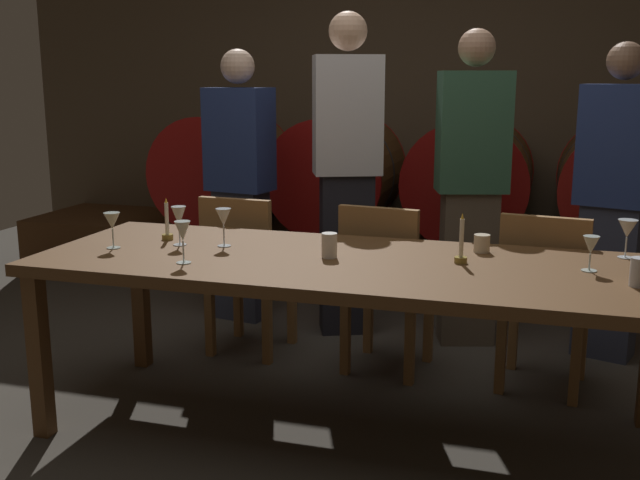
{
  "coord_description": "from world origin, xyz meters",
  "views": [
    {
      "loc": [
        0.93,
        -3.05,
        1.5
      ],
      "look_at": [
        0.04,
        -0.1,
        0.82
      ],
      "focal_mm": 42.33,
      "sensor_mm": 36.0,
      "label": 1
    }
  ],
  "objects_px": {
    "wine_barrel_far_left": "(225,169)",
    "cup_right": "(639,272)",
    "guest_center_right": "(471,187)",
    "candle_left": "(168,228)",
    "chair_right": "(544,294)",
    "guest_far_left": "(240,185)",
    "wine_glass_left": "(179,218)",
    "wine_glass_center_left": "(183,233)",
    "dining_table": "(350,275)",
    "candle_right": "(461,249)",
    "cup_left": "(329,245)",
    "wine_barrel_center_right": "(470,178)",
    "wine_barrel_center_left": "(339,173)",
    "chair_left": "(245,267)",
    "wine_glass_far_left": "(112,222)",
    "wine_barrel_far_right": "(622,184)",
    "wine_glass_far_right": "(627,230)",
    "guest_center_left": "(347,172)",
    "guest_far_right": "(614,201)",
    "wine_glass_right": "(591,246)",
    "wine_glass_center_right": "(223,219)",
    "chair_center": "(384,281)",
    "cup_center": "(482,243)"
  },
  "relations": [
    {
      "from": "wine_glass_left",
      "to": "wine_barrel_far_right",
      "type": "bearing_deg",
      "value": 47.6
    },
    {
      "from": "guest_far_left",
      "to": "cup_right",
      "type": "height_order",
      "value": "guest_far_left"
    },
    {
      "from": "wine_glass_left",
      "to": "wine_glass_center_left",
      "type": "xyz_separation_m",
      "value": [
        0.17,
        -0.3,
        0.0
      ]
    },
    {
      "from": "chair_center",
      "to": "wine_glass_far_right",
      "type": "xyz_separation_m",
      "value": [
        1.08,
        -0.32,
        0.39
      ]
    },
    {
      "from": "guest_center_left",
      "to": "guest_far_left",
      "type": "bearing_deg",
      "value": -27.29
    },
    {
      "from": "wine_barrel_far_right",
      "to": "dining_table",
      "type": "bearing_deg",
      "value": -118.48
    },
    {
      "from": "chair_right",
      "to": "wine_glass_center_right",
      "type": "bearing_deg",
      "value": 29.98
    },
    {
      "from": "wine_barrel_far_left",
      "to": "guest_far_right",
      "type": "distance_m",
      "value": 2.84
    },
    {
      "from": "guest_center_right",
      "to": "candle_left",
      "type": "distance_m",
      "value": 1.7
    },
    {
      "from": "wine_glass_center_left",
      "to": "wine_glass_far_right",
      "type": "distance_m",
      "value": 1.82
    },
    {
      "from": "wine_barrel_center_right",
      "to": "wine_glass_far_left",
      "type": "relative_size",
      "value": 5.78
    },
    {
      "from": "wine_glass_center_right",
      "to": "wine_glass_center_left",
      "type": "bearing_deg",
      "value": -95.35
    },
    {
      "from": "guest_center_right",
      "to": "wine_glass_center_left",
      "type": "relative_size",
      "value": 10.1
    },
    {
      "from": "wine_barrel_center_left",
      "to": "wine_glass_center_right",
      "type": "distance_m",
      "value": 2.18
    },
    {
      "from": "wine_barrel_far_left",
      "to": "cup_center",
      "type": "distance_m",
      "value": 2.85
    },
    {
      "from": "wine_glass_center_left",
      "to": "wine_glass_far_right",
      "type": "relative_size",
      "value": 1.07
    },
    {
      "from": "wine_glass_far_left",
      "to": "wine_glass_center_left",
      "type": "distance_m",
      "value": 0.45
    },
    {
      "from": "wine_barrel_far_left",
      "to": "wine_barrel_center_right",
      "type": "distance_m",
      "value": 1.81
    },
    {
      "from": "dining_table",
      "to": "candle_right",
      "type": "bearing_deg",
      "value": 9.9
    },
    {
      "from": "wine_barrel_center_right",
      "to": "chair_center",
      "type": "xyz_separation_m",
      "value": [
        -0.25,
        -1.59,
        -0.33
      ]
    },
    {
      "from": "candle_right",
      "to": "wine_glass_far_left",
      "type": "relative_size",
      "value": 1.29
    },
    {
      "from": "wine_glass_center_right",
      "to": "cup_center",
      "type": "distance_m",
      "value": 1.13
    },
    {
      "from": "wine_barrel_center_right",
      "to": "candle_right",
      "type": "height_order",
      "value": "wine_barrel_center_right"
    },
    {
      "from": "wine_glass_right",
      "to": "wine_glass_far_right",
      "type": "distance_m",
      "value": 0.31
    },
    {
      "from": "chair_center",
      "to": "cup_center",
      "type": "distance_m",
      "value": 0.7
    },
    {
      "from": "chair_right",
      "to": "guest_far_left",
      "type": "distance_m",
      "value": 1.96
    },
    {
      "from": "guest_center_right",
      "to": "guest_far_left",
      "type": "bearing_deg",
      "value": -18.0
    },
    {
      "from": "wine_glass_far_right",
      "to": "cup_left",
      "type": "height_order",
      "value": "wine_glass_far_right"
    },
    {
      "from": "chair_right",
      "to": "guest_far_left",
      "type": "xyz_separation_m",
      "value": [
        -1.82,
        0.66,
        0.36
      ]
    },
    {
      "from": "guest_center_right",
      "to": "cup_left",
      "type": "relative_size",
      "value": 16.8
    },
    {
      "from": "wine_glass_far_right",
      "to": "cup_center",
      "type": "height_order",
      "value": "wine_glass_far_right"
    },
    {
      "from": "wine_barrel_center_right",
      "to": "candle_right",
      "type": "relative_size",
      "value": 4.47
    },
    {
      "from": "wine_barrel_far_left",
      "to": "cup_left",
      "type": "relative_size",
      "value": 8.84
    },
    {
      "from": "wine_barrel_far_right",
      "to": "chair_center",
      "type": "bearing_deg",
      "value": -127.65
    },
    {
      "from": "guest_center_left",
      "to": "cup_center",
      "type": "xyz_separation_m",
      "value": [
        0.85,
        -0.97,
        -0.16
      ]
    },
    {
      "from": "candle_left",
      "to": "candle_right",
      "type": "relative_size",
      "value": 0.96
    },
    {
      "from": "wine_barrel_center_left",
      "to": "cup_left",
      "type": "distance_m",
      "value": 2.32
    },
    {
      "from": "guest_center_right",
      "to": "wine_barrel_far_right",
      "type": "bearing_deg",
      "value": -147.8
    },
    {
      "from": "wine_glass_left",
      "to": "wine_glass_far_right",
      "type": "height_order",
      "value": "wine_glass_left"
    },
    {
      "from": "guest_far_right",
      "to": "wine_glass_center_right",
      "type": "xyz_separation_m",
      "value": [
        -1.7,
        -1.19,
        0.03
      ]
    },
    {
      "from": "guest_far_left",
      "to": "candle_left",
      "type": "relative_size",
      "value": 8.44
    },
    {
      "from": "candle_left",
      "to": "wine_glass_right",
      "type": "relative_size",
      "value": 1.41
    },
    {
      "from": "wine_glass_left",
      "to": "wine_barrel_center_right",
      "type": "bearing_deg",
      "value": 64.54
    },
    {
      "from": "candle_left",
      "to": "wine_glass_center_right",
      "type": "relative_size",
      "value": 1.15
    },
    {
      "from": "wine_barrel_far_right",
      "to": "chair_right",
      "type": "relative_size",
      "value": 1.04
    },
    {
      "from": "wine_barrel_center_left",
      "to": "chair_left",
      "type": "distance_m",
      "value": 1.57
    },
    {
      "from": "guest_far_right",
      "to": "wine_barrel_center_right",
      "type": "bearing_deg",
      "value": -31.85
    },
    {
      "from": "chair_left",
      "to": "wine_glass_right",
      "type": "distance_m",
      "value": 1.86
    },
    {
      "from": "guest_far_right",
      "to": "wine_glass_far_left",
      "type": "distance_m",
      "value": 2.55
    },
    {
      "from": "wine_barrel_far_left",
      "to": "cup_right",
      "type": "height_order",
      "value": "wine_barrel_far_left"
    }
  ]
}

